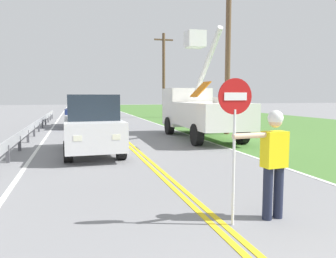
{
  "coord_description": "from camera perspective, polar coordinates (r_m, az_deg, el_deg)",
  "views": [
    {
      "loc": [
        -2.15,
        -0.9,
        2.06
      ],
      "look_at": [
        0.16,
        7.3,
        1.2
      ],
      "focal_mm": 35.24,
      "sensor_mm": 36.0,
      "label": 1
    }
  ],
  "objects": [
    {
      "name": "flagger_worker",
      "position": [
        5.74,
        17.81,
        -4.69
      ],
      "size": [
        1.08,
        0.28,
        1.83
      ],
      "color": "#1E2338",
      "rests_on": "ground"
    },
    {
      "name": "utility_pole_mid",
      "position": [
        31.62,
        -0.75,
        9.51
      ],
      "size": [
        1.8,
        0.28,
        7.89
      ],
      "color": "brown",
      "rests_on": "ground"
    },
    {
      "name": "centerline_yellow_right",
      "position": [
        21.12,
        -9.57,
        0.1
      ],
      "size": [
        0.11,
        110.0,
        0.01
      ],
      "primitive_type": "cube",
      "color": "yellow",
      "rests_on": "ground"
    },
    {
      "name": "utility_pole_near",
      "position": [
        18.08,
        10.31,
        12.45
      ],
      "size": [
        1.8,
        0.28,
        8.03
      ],
      "color": "brown",
      "rests_on": "ground"
    },
    {
      "name": "oncoming_suv_second",
      "position": [
        22.69,
        -14.76,
        3.05
      ],
      "size": [
        2.04,
        4.66,
        2.1
      ],
      "color": "navy",
      "rests_on": "ground"
    },
    {
      "name": "utility_bucket_truck",
      "position": [
        16.29,
        5.35,
        3.44
      ],
      "size": [
        2.73,
        6.83,
        5.27
      ],
      "color": "white",
      "rests_on": "ground"
    },
    {
      "name": "edge_line_left",
      "position": [
        21.05,
        -19.6,
        -0.17
      ],
      "size": [
        0.12,
        110.0,
        0.01
      ],
      "primitive_type": "cube",
      "color": "silver",
      "rests_on": "ground"
    },
    {
      "name": "stop_sign_paddle",
      "position": [
        5.21,
        11.45,
        1.78
      ],
      "size": [
        0.56,
        0.04,
        2.33
      ],
      "color": "silver",
      "rests_on": "ground"
    },
    {
      "name": "edge_line_right",
      "position": [
        21.78,
        -0.35,
        0.35
      ],
      "size": [
        0.12,
        110.0,
        0.01
      ],
      "primitive_type": "cube",
      "color": "silver",
      "rests_on": "ground"
    },
    {
      "name": "guardrail_left_shoulder",
      "position": [
        16.89,
        -22.63,
        0.09
      ],
      "size": [
        0.1,
        32.0,
        0.71
      ],
      "color": "#9EA0A3",
      "rests_on": "ground"
    },
    {
      "name": "centerline_yellow_left",
      "position": [
        21.1,
        -10.05,
        0.09
      ],
      "size": [
        0.11,
        110.0,
        0.01
      ],
      "primitive_type": "cube",
      "color": "yellow",
      "rests_on": "ground"
    },
    {
      "name": "oncoming_suv_nearest",
      "position": [
        12.02,
        -13.07,
        0.85
      ],
      "size": [
        1.99,
        4.64,
        2.1
      ],
      "color": "silver",
      "rests_on": "ground"
    },
    {
      "name": "grass_verge_right",
      "position": [
        25.1,
        17.55,
        0.8
      ],
      "size": [
        16.0,
        110.0,
        0.01
      ],
      "primitive_type": "cube",
      "color": "#477533",
      "rests_on": "ground"
    }
  ]
}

